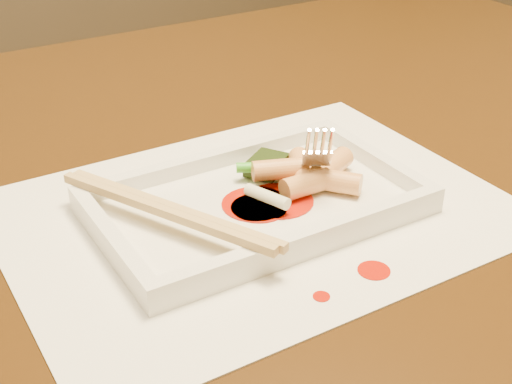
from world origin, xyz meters
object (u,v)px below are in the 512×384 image
table (195,280)px  fork (317,94)px  chopstick_a (163,211)px  plate_base (256,207)px  placemat (256,212)px

table → fork: (0.10, -0.05, 0.18)m
chopstick_a → plate_base: bearing=0.0°
plate_base → fork: 0.11m
plate_base → fork: (0.07, 0.02, 0.08)m
placemat → plate_base: plate_base is taller
plate_base → chopstick_a: chopstick_a is taller
plate_base → placemat: bearing=0.0°
placemat → plate_base: (0.00, 0.00, 0.00)m
table → fork: size_ratio=10.00×
table → chopstick_a: (-0.05, -0.07, 0.13)m
table → chopstick_a: bearing=-129.5°
table → chopstick_a: chopstick_a is taller
fork → placemat: bearing=-165.6°
fork → table: bearing=153.4°
table → placemat: (0.03, -0.07, 0.10)m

